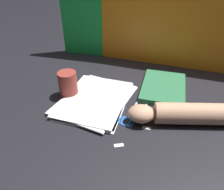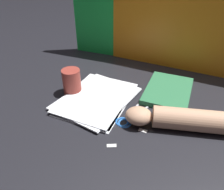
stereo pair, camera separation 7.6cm
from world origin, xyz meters
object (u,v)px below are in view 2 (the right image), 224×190
object	(u,v)px
paper_stack	(97,98)
mug	(72,81)
hand_forearm	(180,120)
book_closed	(168,91)
scissors	(128,118)

from	to	relation	value
paper_stack	mug	bearing A→B (deg)	179.54
paper_stack	mug	distance (m)	0.12
paper_stack	mug	world-z (taller)	mug
hand_forearm	paper_stack	bearing A→B (deg)	176.53
paper_stack	mug	size ratio (longest dim) A/B	3.27
book_closed	hand_forearm	size ratio (longest dim) A/B	0.77
paper_stack	scissors	world-z (taller)	paper_stack
book_closed	mug	xyz separation A→B (m)	(-0.34, -0.17, 0.04)
scissors	mug	bearing A→B (deg)	168.90
paper_stack	mug	xyz separation A→B (m)	(-0.11, 0.00, 0.04)
mug	hand_forearm	bearing A→B (deg)	-2.68
scissors	hand_forearm	world-z (taller)	hand_forearm
paper_stack	hand_forearm	size ratio (longest dim) A/B	0.99
book_closed	mug	distance (m)	0.39
hand_forearm	scissors	bearing A→B (deg)	-169.07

